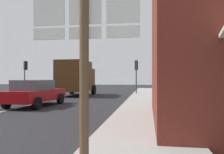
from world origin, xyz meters
TOP-DOWN VIEW (x-y plane):
  - ground_plane at (0.00, 10.00)m, footprint 80.00×80.00m
  - sidewalk_right at (6.69, 8.00)m, footprint 2.65×44.00m
  - sedan_far at (0.53, 8.77)m, footprint 2.18×4.31m
  - delivery_truck at (0.44, 16.68)m, footprint 2.61×5.06m
  - route_sign_post at (5.84, -0.21)m, footprint 1.66×0.14m
  - traffic_light_far_right at (5.66, 18.95)m, footprint 0.30×0.49m
  - traffic_light_far_left at (-5.66, 18.97)m, footprint 0.30×0.49m

SIDE VIEW (x-z plane):
  - ground_plane at x=0.00m, z-range 0.00..0.00m
  - sidewalk_right at x=6.69m, z-range 0.00..0.14m
  - sedan_far at x=0.53m, z-range 0.03..1.50m
  - delivery_truck at x=0.44m, z-range 0.13..3.18m
  - route_sign_post at x=5.84m, z-range 0.40..3.60m
  - traffic_light_far_right at x=5.66m, z-range 0.78..4.02m
  - traffic_light_far_left at x=-5.66m, z-range 0.79..4.08m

